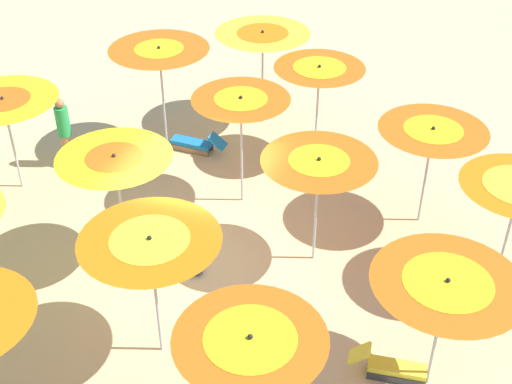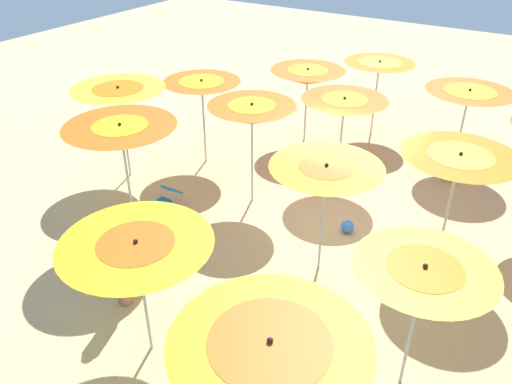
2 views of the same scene
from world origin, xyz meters
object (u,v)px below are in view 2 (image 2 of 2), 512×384
object	(u,v)px
beach_umbrella_9	(344,107)
beach_umbrella_13	(468,98)
beach_ball	(348,226)
beach_umbrella_3	(270,354)
beach_umbrella_12	(379,67)
lounger_2	(451,168)
beach_umbrella_10	(458,165)
beach_umbrella_0	(119,96)
beach_umbrella_2	(137,252)
beach_umbrella_7	(423,279)
beach_umbrella_4	(202,88)
beach_umbrella_6	(326,175)
lounger_0	(155,207)
beach_umbrella_5	(252,114)
beach_umbrella_8	(307,77)
beach_umbrella_1	(121,135)
beachgoer_0	(119,265)

from	to	relation	value
beach_umbrella_9	beach_umbrella_13	world-z (taller)	beach_umbrella_9
beach_ball	beach_umbrella_13	bearing A→B (deg)	-105.40
beach_umbrella_3	beach_umbrella_12	world-z (taller)	beach_umbrella_3
beach_umbrella_12	lounger_2	world-z (taller)	beach_umbrella_12
beach_umbrella_10	beach_umbrella_13	xyz separation A→B (m)	(0.70, -4.24, -0.17)
beach_umbrella_0	beach_umbrella_12	world-z (taller)	beach_umbrella_0
beach_umbrella_2	beach_umbrella_7	xyz separation A→B (m)	(-3.69, -1.52, 0.07)
beach_umbrella_4	lounger_2	size ratio (longest dim) A/B	1.87
beach_umbrella_6	beach_ball	size ratio (longest dim) A/B	8.16
beach_umbrella_3	beach_umbrella_7	distance (m)	2.56
beach_umbrella_7	lounger_2	world-z (taller)	beach_umbrella_7
beach_umbrella_7	beach_umbrella_10	bearing A→B (deg)	-84.27
beach_umbrella_10	lounger_0	world-z (taller)	beach_umbrella_10
beach_umbrella_4	beach_umbrella_5	world-z (taller)	beach_umbrella_5
beach_umbrella_13	beach_umbrella_6	bearing A→B (deg)	78.19
beach_umbrella_4	beach_umbrella_13	xyz separation A→B (m)	(-5.88, -3.35, -0.17)
beach_umbrella_13	beach_umbrella_9	bearing A→B (deg)	46.41
beach_umbrella_0	beach_umbrella_8	world-z (taller)	beach_umbrella_0
beach_umbrella_1	beach_umbrella_6	size ratio (longest dim) A/B	1.10
beach_umbrella_0	beach_ball	size ratio (longest dim) A/B	8.50
beach_umbrella_6	beachgoer_0	distance (m)	3.96
beach_umbrella_0	beachgoer_0	bearing A→B (deg)	132.97
beach_umbrella_1	beach_umbrella_9	xyz separation A→B (m)	(-2.88, -4.38, -0.28)
beach_umbrella_6	beach_umbrella_13	xyz separation A→B (m)	(-1.22, -5.84, -0.16)
beach_umbrella_7	beach_umbrella_12	bearing A→B (deg)	-66.33
beach_umbrella_8	lounger_0	distance (m)	5.78
beach_umbrella_6	beach_umbrella_0	bearing A→B (deg)	-7.75
beach_umbrella_6	beach_umbrella_12	size ratio (longest dim) A/B	1.04
lounger_0	beach_umbrella_13	bearing A→B (deg)	142.07
beach_umbrella_2	beach_umbrella_12	distance (m)	10.05
beach_umbrella_1	beach_ball	distance (m)	5.14
beach_umbrella_2	beach_umbrella_6	size ratio (longest dim) A/B	0.96
beach_umbrella_4	lounger_2	distance (m)	6.82
beach_umbrella_4	beachgoer_0	size ratio (longest dim) A/B	1.39
beach_umbrella_8	lounger_0	world-z (taller)	beach_umbrella_8
beach_umbrella_12	lounger_2	size ratio (longest dim) A/B	1.80
beach_umbrella_5	beachgoer_0	world-z (taller)	beach_umbrella_5
beach_umbrella_5	lounger_0	size ratio (longest dim) A/B	1.79
beach_umbrella_6	beach_umbrella_9	size ratio (longest dim) A/B	1.03
beach_umbrella_2	beach_umbrella_5	distance (m)	4.89
beach_umbrella_4	lounger_0	xyz separation A→B (m)	(-0.62, 2.75, -1.91)
beach_umbrella_2	beach_umbrella_13	size ratio (longest dim) A/B	1.03
beach_umbrella_0	lounger_0	size ratio (longest dim) A/B	1.75
beach_umbrella_13	beach_umbrella_12	bearing A→B (deg)	-18.26
beach_umbrella_3	beachgoer_0	distance (m)	4.30
beach_umbrella_4	beach_umbrella_13	size ratio (longest dim) A/B	1.07
beach_umbrella_6	beach_umbrella_1	bearing A→B (deg)	13.95
beach_umbrella_4	beach_umbrella_8	world-z (taller)	beach_umbrella_4
beach_umbrella_8	beach_umbrella_7	bearing A→B (deg)	127.06
beach_umbrella_10	beach_umbrella_13	world-z (taller)	beach_umbrella_10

